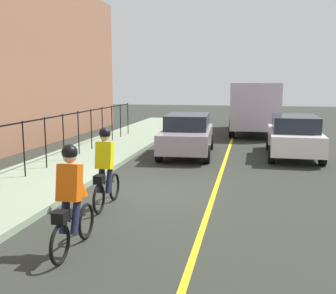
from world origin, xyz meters
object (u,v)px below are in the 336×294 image
at_px(cyclist_lead, 105,168).
at_px(parked_sedan_rear, 187,134).
at_px(box_truck_background, 255,106).
at_px(traffic_cone_near, 80,184).
at_px(cyclist_follow, 71,200).
at_px(patrol_sedan, 294,135).

distance_m(cyclist_lead, parked_sedan_rear, 7.06).
relative_size(box_truck_background, traffic_cone_near, 11.58).
height_order(parked_sedan_rear, box_truck_background, box_truck_background).
xyz_separation_m(cyclist_lead, traffic_cone_near, (0.79, 0.97, -0.62)).
bearing_deg(cyclist_follow, parked_sedan_rear, -3.47).
bearing_deg(patrol_sedan, box_truck_background, 12.52).
bearing_deg(traffic_cone_near, parked_sedan_rear, -15.59).
height_order(cyclist_lead, box_truck_background, box_truck_background).
bearing_deg(cyclist_follow, box_truck_background, -11.08).
bearing_deg(patrol_sedan, cyclist_follow, 156.31).
distance_m(cyclist_lead, box_truck_background, 14.65).
bearing_deg(cyclist_follow, traffic_cone_near, 20.90).
bearing_deg(cyclist_lead, parked_sedan_rear, -6.89).
bearing_deg(traffic_cone_near, cyclist_lead, -129.22).
distance_m(patrol_sedan, parked_sedan_rear, 4.04).
relative_size(cyclist_lead, traffic_cone_near, 3.14).
xyz_separation_m(cyclist_follow, traffic_cone_near, (3.22, 1.27, -0.62)).
relative_size(patrol_sedan, parked_sedan_rear, 0.99).
xyz_separation_m(patrol_sedan, box_truck_background, (6.86, 1.42, 0.73)).
relative_size(cyclist_lead, patrol_sedan, 0.41).
bearing_deg(traffic_cone_near, patrol_sedan, -41.13).
xyz_separation_m(cyclist_lead, patrol_sedan, (7.38, -4.79, -0.09)).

